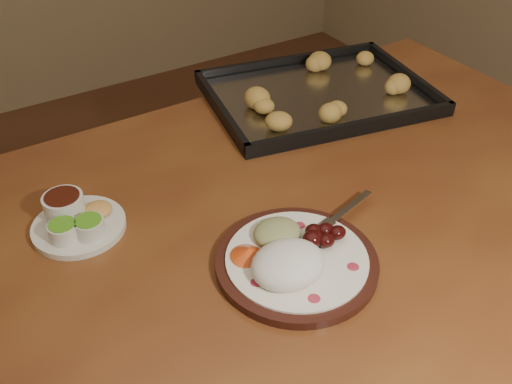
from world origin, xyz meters
TOP-DOWN VIEW (x-y plane):
  - dining_table at (0.24, -0.10)m, footprint 1.50×0.90m
  - dinner_plate at (0.19, -0.22)m, footprint 0.33×0.25m
  - condiment_saucer at (-0.07, 0.05)m, footprint 0.16×0.16m
  - baking_tray at (0.55, 0.20)m, footprint 0.55×0.45m

SIDE VIEW (x-z plane):
  - dining_table at x=0.24m, z-range 0.28..1.03m
  - baking_tray at x=0.55m, z-range 0.74..0.79m
  - dinner_plate at x=0.19m, z-range 0.74..0.80m
  - condiment_saucer at x=-0.07m, z-range 0.74..0.80m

